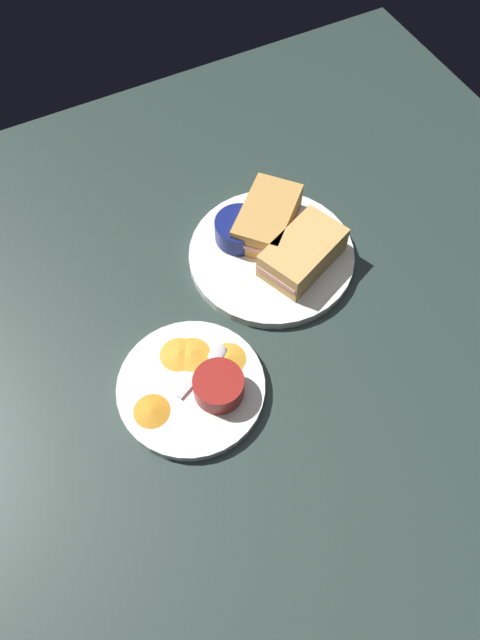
{
  "coord_description": "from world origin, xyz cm",
  "views": [
    {
      "loc": [
        28.37,
        40.47,
        75.52
      ],
      "look_at": [
        8.97,
        2.46,
        3.0
      ],
      "focal_mm": 33.14,
      "sensor_mm": 36.0,
      "label": 1
    }
  ],
  "objects_px": {
    "ramekin_dark_sauce": "(240,229)",
    "ramekin_light_gravy": "(219,386)",
    "spoon_by_dark_ramekin": "(269,255)",
    "sandwich_half_far": "(267,218)",
    "sandwich_half_near": "(303,253)",
    "plate_chips_companion": "(191,388)",
    "plate_sandwich_main": "(271,255)",
    "spoon_by_gravy_ramekin": "(211,361)"
  },
  "relations": [
    {
      "from": "ramekin_dark_sauce",
      "to": "ramekin_light_gravy",
      "type": "relative_size",
      "value": 1.13
    },
    {
      "from": "ramekin_dark_sauce",
      "to": "spoon_by_dark_ramekin",
      "type": "relative_size",
      "value": 0.81
    },
    {
      "from": "sandwich_half_far",
      "to": "sandwich_half_near",
      "type": "bearing_deg",
      "value": 100.7
    },
    {
      "from": "sandwich_half_far",
      "to": "ramekin_light_gravy",
      "type": "xyz_separation_m",
      "value": [
        0.19,
        0.22,
        -0.01
      ]
    },
    {
      "from": "ramekin_light_gravy",
      "to": "plate_chips_companion",
      "type": "bearing_deg",
      "value": -39.81
    },
    {
      "from": "plate_sandwich_main",
      "to": "sandwich_half_far",
      "type": "xyz_separation_m",
      "value": [
        -0.02,
        -0.05,
        0.03
      ]
    },
    {
      "from": "sandwich_half_far",
      "to": "plate_chips_companion",
      "type": "xyz_separation_m",
      "value": [
        0.22,
        0.19,
        -0.03
      ]
    },
    {
      "from": "ramekin_light_gravy",
      "to": "spoon_by_gravy_ramekin",
      "type": "bearing_deg",
      "value": -102.55
    },
    {
      "from": "plate_sandwich_main",
      "to": "ramekin_light_gravy",
      "type": "relative_size",
      "value": 3.76
    },
    {
      "from": "ramekin_light_gravy",
      "to": "ramekin_dark_sauce",
      "type": "bearing_deg",
      "value": -123.05
    },
    {
      "from": "sandwich_half_far",
      "to": "ramekin_dark_sauce",
      "type": "height_order",
      "value": "sandwich_half_far"
    },
    {
      "from": "plate_chips_companion",
      "to": "spoon_by_gravy_ramekin",
      "type": "bearing_deg",
      "value": -154.46
    },
    {
      "from": "plate_chips_companion",
      "to": "ramekin_light_gravy",
      "type": "relative_size",
      "value": 2.97
    },
    {
      "from": "spoon_by_dark_ramekin",
      "to": "plate_chips_companion",
      "type": "relative_size",
      "value": 0.47
    },
    {
      "from": "sandwich_half_far",
      "to": "spoon_by_dark_ramekin",
      "type": "relative_size",
      "value": 1.52
    },
    {
      "from": "sandwich_half_far",
      "to": "spoon_by_dark_ramekin",
      "type": "distance_m",
      "value": 0.06
    },
    {
      "from": "sandwich_half_near",
      "to": "spoon_by_dark_ramekin",
      "type": "distance_m",
      "value": 0.05
    },
    {
      "from": "sandwich_half_far",
      "to": "ramekin_light_gravy",
      "type": "height_order",
      "value": "sandwich_half_far"
    },
    {
      "from": "sandwich_half_far",
      "to": "plate_chips_companion",
      "type": "relative_size",
      "value": 0.72
    },
    {
      "from": "ramekin_dark_sauce",
      "to": "spoon_by_dark_ramekin",
      "type": "bearing_deg",
      "value": 113.13
    },
    {
      "from": "plate_chips_companion",
      "to": "spoon_by_dark_ramekin",
      "type": "bearing_deg",
      "value": -144.32
    },
    {
      "from": "sandwich_half_near",
      "to": "spoon_by_dark_ramekin",
      "type": "xyz_separation_m",
      "value": [
        0.04,
        -0.03,
        -0.02
      ]
    },
    {
      "from": "sandwich_half_near",
      "to": "spoon_by_dark_ramekin",
      "type": "relative_size",
      "value": 1.55
    },
    {
      "from": "sandwich_half_near",
      "to": "plate_chips_companion",
      "type": "height_order",
      "value": "sandwich_half_near"
    },
    {
      "from": "sandwich_half_far",
      "to": "plate_sandwich_main",
      "type": "bearing_deg",
      "value": 70.7
    },
    {
      "from": "plate_sandwich_main",
      "to": "sandwich_half_near",
      "type": "xyz_separation_m",
      "value": [
        -0.03,
        0.04,
        0.03
      ]
    },
    {
      "from": "plate_sandwich_main",
      "to": "ramekin_dark_sauce",
      "type": "height_order",
      "value": "ramekin_dark_sauce"
    },
    {
      "from": "sandwich_half_near",
      "to": "ramekin_light_gravy",
      "type": "relative_size",
      "value": 2.17
    },
    {
      "from": "plate_sandwich_main",
      "to": "ramekin_dark_sauce",
      "type": "distance_m",
      "value": 0.06
    },
    {
      "from": "sandwich_half_near",
      "to": "ramekin_dark_sauce",
      "type": "bearing_deg",
      "value": -54.18
    },
    {
      "from": "sandwich_half_far",
      "to": "spoon_by_gravy_ramekin",
      "type": "relative_size",
      "value": 1.54
    },
    {
      "from": "sandwich_half_far",
      "to": "ramekin_light_gravy",
      "type": "distance_m",
      "value": 0.29
    },
    {
      "from": "sandwich_half_near",
      "to": "ramekin_light_gravy",
      "type": "distance_m",
      "value": 0.25
    },
    {
      "from": "sandwich_half_near",
      "to": "plate_chips_companion",
      "type": "relative_size",
      "value": 0.73
    },
    {
      "from": "sandwich_half_far",
      "to": "spoon_by_gravy_ramekin",
      "type": "xyz_separation_m",
      "value": [
        0.18,
        0.18,
        -0.02
      ]
    },
    {
      "from": "sandwich_half_near",
      "to": "ramekin_light_gravy",
      "type": "xyz_separation_m",
      "value": [
        0.21,
        0.14,
        -0.01
      ]
    },
    {
      "from": "spoon_by_dark_ramekin",
      "to": "ramekin_light_gravy",
      "type": "height_order",
      "value": "ramekin_light_gravy"
    },
    {
      "from": "sandwich_half_near",
      "to": "spoon_by_gravy_ramekin",
      "type": "bearing_deg",
      "value": 24.81
    },
    {
      "from": "sandwich_half_near",
      "to": "ramekin_dark_sauce",
      "type": "distance_m",
      "value": 0.11
    },
    {
      "from": "plate_sandwich_main",
      "to": "sandwich_half_near",
      "type": "distance_m",
      "value": 0.06
    },
    {
      "from": "plate_sandwich_main",
      "to": "spoon_by_dark_ramekin",
      "type": "xyz_separation_m",
      "value": [
        0.01,
        0.01,
        0.01
      ]
    },
    {
      "from": "plate_chips_companion",
      "to": "spoon_by_gravy_ramekin",
      "type": "relative_size",
      "value": 2.14
    }
  ]
}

